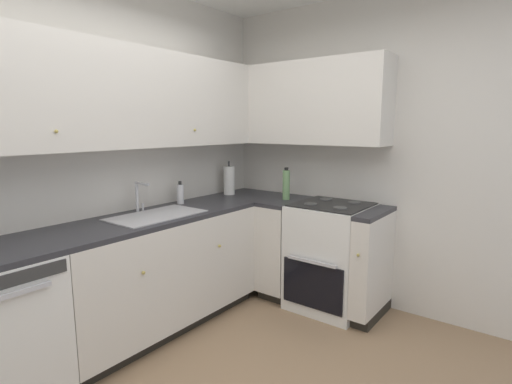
{
  "coord_description": "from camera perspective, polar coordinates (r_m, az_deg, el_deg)",
  "views": [
    {
      "loc": [
        -1.46,
        -1.17,
        1.58
      ],
      "look_at": [
        0.97,
        0.68,
        1.08
      ],
      "focal_mm": 27.82,
      "sensor_mm": 36.0,
      "label": 1
    }
  ],
  "objects": [
    {
      "name": "countertop_back",
      "position": [
        3.13,
        -14.17,
        -3.5
      ],
      "size": [
        2.88,
        0.6,
        0.03
      ],
      "primitive_type": "cube",
      "color": "#2D2D33",
      "rests_on": "lower_cabinets_back"
    },
    {
      "name": "sink",
      "position": [
        3.1,
        -14.08,
        -4.05
      ],
      "size": [
        0.7,
        0.4,
        0.1
      ],
      "color": "#B7B7BC",
      "rests_on": "countertop_back"
    },
    {
      "name": "oven_range",
      "position": [
        3.58,
        10.72,
        -8.93
      ],
      "size": [
        0.68,
        0.62,
        1.07
      ],
      "color": "white",
      "rests_on": "ground_plane"
    },
    {
      "name": "soap_bottle",
      "position": [
        3.51,
        -10.83,
        -0.25
      ],
      "size": [
        0.06,
        0.06,
        0.2
      ],
      "color": "silver",
      "rests_on": "countertop_back"
    },
    {
      "name": "lower_cabinets_back",
      "position": [
        3.27,
        -13.84,
        -11.27
      ],
      "size": [
        1.68,
        0.62,
        0.88
      ],
      "color": "silver",
      "rests_on": "ground_plane"
    },
    {
      "name": "paper_towel_roll",
      "position": [
        3.93,
        -3.89,
        1.69
      ],
      "size": [
        0.11,
        0.11,
        0.34
      ],
      "color": "white",
      "rests_on": "countertop_back"
    },
    {
      "name": "lower_cabinets_right",
      "position": [
        3.65,
        8.15,
        -8.87
      ],
      "size": [
        0.62,
        1.06,
        0.88
      ],
      "color": "silver",
      "rests_on": "ground_plane"
    },
    {
      "name": "faucet",
      "position": [
        3.24,
        -16.47,
        -0.31
      ],
      "size": [
        0.07,
        0.16,
        0.24
      ],
      "color": "silver",
      "rests_on": "countertop_back"
    },
    {
      "name": "oil_bottle",
      "position": [
        3.65,
        4.36,
        1.08
      ],
      "size": [
        0.07,
        0.07,
        0.3
      ],
      "color": "#729E66",
      "rests_on": "countertop_right"
    },
    {
      "name": "countertop_right",
      "position": [
        3.53,
        8.3,
        -1.87
      ],
      "size": [
        0.6,
        1.06,
        0.03
      ],
      "color": "#2D2D33",
      "rests_on": "lower_cabinets_right"
    },
    {
      "name": "upper_cabinets_back",
      "position": [
        3.08,
        -18.9,
        12.69
      ],
      "size": [
        2.56,
        0.34,
        0.72
      ],
      "color": "silver"
    },
    {
      "name": "wall_right",
      "position": [
        3.57,
        18.0,
        5.01
      ],
      "size": [
        0.05,
        3.15,
        2.67
      ],
      "primitive_type": "cube",
      "color": "silver",
      "rests_on": "ground_plane"
    },
    {
      "name": "upper_cabinets_right",
      "position": [
        3.71,
        6.49,
        12.49
      ],
      "size": [
        0.32,
        1.6,
        0.72
      ],
      "color": "silver"
    },
    {
      "name": "wall_back",
      "position": [
        3.1,
        -24.56,
        4.02
      ],
      "size": [
        3.85,
        0.05,
        2.67
      ],
      "primitive_type": "cube",
      "color": "silver",
      "rests_on": "ground_plane"
    }
  ]
}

